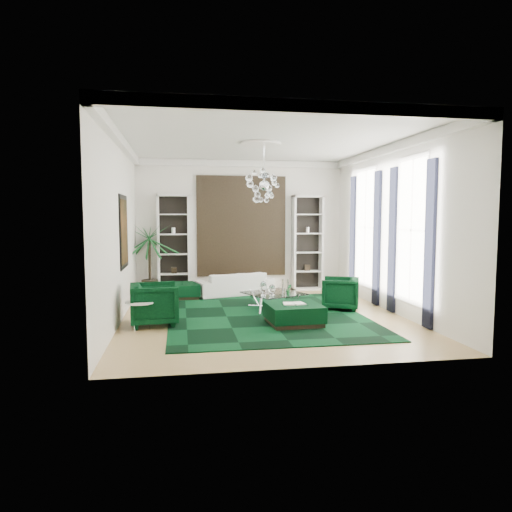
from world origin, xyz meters
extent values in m
cube|color=tan|center=(0.00, 0.00, -0.01)|extent=(6.00, 7.00, 0.02)
cube|color=white|center=(0.00, 0.00, 3.81)|extent=(6.00, 7.00, 0.02)
cube|color=white|center=(0.00, 3.51, 1.90)|extent=(6.00, 0.02, 3.80)
cube|color=white|center=(0.00, -3.51, 1.90)|extent=(6.00, 0.02, 3.80)
cube|color=white|center=(-3.01, 0.00, 1.90)|extent=(0.02, 7.00, 3.80)
cube|color=white|center=(3.01, 0.00, 1.90)|extent=(0.02, 7.00, 3.80)
cylinder|color=white|center=(0.00, 0.30, 3.77)|extent=(0.90, 0.90, 0.05)
cube|color=black|center=(0.00, 3.46, 1.90)|extent=(2.50, 0.06, 2.80)
cube|color=black|center=(-2.97, 0.60, 1.85)|extent=(0.04, 1.30, 1.60)
cube|color=white|center=(2.99, -0.90, 1.90)|extent=(0.03, 1.10, 2.90)
cube|color=black|center=(2.96, -1.68, 1.65)|extent=(0.07, 0.30, 3.25)
cube|color=black|center=(2.96, -0.12, 1.65)|extent=(0.07, 0.30, 3.25)
cube|color=white|center=(2.99, 1.50, 1.90)|extent=(0.03, 1.10, 2.90)
cube|color=black|center=(2.96, 0.72, 1.65)|extent=(0.07, 0.30, 3.25)
cube|color=black|center=(2.96, 2.28, 1.65)|extent=(0.07, 0.30, 3.25)
cube|color=black|center=(0.08, -0.02, 0.01)|extent=(4.20, 5.00, 0.02)
imported|color=white|center=(-0.30, 2.80, 0.31)|extent=(2.29, 1.43, 0.62)
imported|color=black|center=(-2.29, -0.46, 0.43)|extent=(1.02, 1.00, 0.85)
imported|color=black|center=(1.94, 0.41, 0.38)|extent=(1.08, 1.07, 0.76)
cube|color=black|center=(-1.73, 2.49, 0.20)|extent=(0.93, 0.93, 0.40)
cube|color=black|center=(0.48, -0.88, 0.21)|extent=(1.10, 1.10, 0.42)
cube|color=white|center=(0.48, -0.88, 0.44)|extent=(0.44, 0.29, 0.03)
cylinder|color=white|center=(-2.55, -0.80, 0.27)|extent=(0.69, 0.69, 0.53)
imported|color=#155B25|center=(0.68, 0.37, 0.52)|extent=(0.13, 0.11, 0.23)
camera|label=1|loc=(-1.76, -9.72, 2.19)|focal=32.00mm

